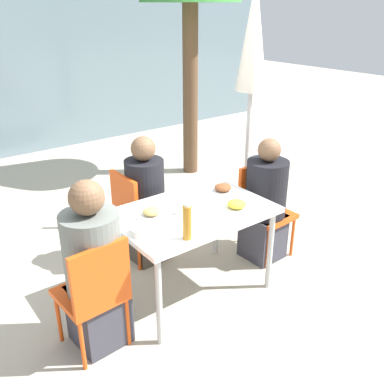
# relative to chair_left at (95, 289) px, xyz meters

# --- Properties ---
(ground_plane) EXTENTS (24.00, 24.00, 0.00)m
(ground_plane) POSITION_rel_chair_left_xyz_m (0.89, 0.14, -0.49)
(ground_plane) COLOR #B2A893
(building_facade) EXTENTS (10.00, 0.20, 3.00)m
(building_facade) POSITION_rel_chair_left_xyz_m (0.89, 4.62, 1.01)
(building_facade) COLOR slate
(building_facade) RESTS_ON ground
(dining_table) EXTENTS (1.19, 0.80, 0.74)m
(dining_table) POSITION_rel_chair_left_xyz_m (0.89, 0.14, 0.18)
(dining_table) COLOR white
(dining_table) RESTS_ON ground
(chair_left) EXTENTS (0.42, 0.42, 0.85)m
(chair_left) POSITION_rel_chair_left_xyz_m (0.00, 0.00, 0.00)
(chair_left) COLOR #E54C14
(chair_left) RESTS_ON ground
(person_left) EXTENTS (0.38, 0.38, 1.21)m
(person_left) POSITION_rel_chair_left_xyz_m (0.04, 0.08, 0.07)
(person_left) COLOR #383842
(person_left) RESTS_ON ground
(chair_right) EXTENTS (0.41, 0.41, 0.85)m
(chair_right) POSITION_rel_chair_left_xyz_m (1.78, 0.25, 0.00)
(chair_right) COLOR #E54C14
(chair_right) RESTS_ON ground
(person_right) EXTENTS (0.36, 0.36, 1.14)m
(person_right) POSITION_rel_chair_left_xyz_m (1.74, 0.17, 0.04)
(person_right) COLOR #383842
(person_right) RESTS_ON ground
(chair_far) EXTENTS (0.41, 0.41, 0.85)m
(chair_far) POSITION_rel_chair_left_xyz_m (0.79, 0.83, 0.00)
(chair_far) COLOR #E54C14
(chair_far) RESTS_ON ground
(person_far) EXTENTS (0.34, 0.34, 1.17)m
(person_far) POSITION_rel_chair_left_xyz_m (0.87, 0.79, 0.06)
(person_far) COLOR #473D33
(person_far) RESTS_ON ground
(closed_umbrella) EXTENTS (0.36, 0.36, 2.42)m
(closed_umbrella) POSITION_rel_chair_left_xyz_m (2.05, 0.74, 1.27)
(closed_umbrella) COLOR #333333
(closed_umbrella) RESTS_ON ground
(plate_0) EXTENTS (0.23, 0.23, 0.07)m
(plate_0) POSITION_rel_chair_left_xyz_m (0.59, 0.24, 0.27)
(plate_0) COLOR white
(plate_0) RESTS_ON dining_table
(plate_1) EXTENTS (0.26, 0.26, 0.07)m
(plate_1) POSITION_rel_chair_left_xyz_m (1.17, -0.05, 0.27)
(plate_1) COLOR white
(plate_1) RESTS_ON dining_table
(plate_2) EXTENTS (0.26, 0.26, 0.07)m
(plate_2) POSITION_rel_chair_left_xyz_m (1.30, 0.25, 0.27)
(plate_2) COLOR white
(plate_2) RESTS_ON dining_table
(bottle) EXTENTS (0.06, 0.06, 0.26)m
(bottle) POSITION_rel_chair_left_xyz_m (0.61, -0.18, 0.37)
(bottle) COLOR #B7751E
(bottle) RESTS_ON dining_table
(drinking_cup) EXTENTS (0.07, 0.07, 0.09)m
(drinking_cup) POSITION_rel_chair_left_xyz_m (0.78, 0.15, 0.29)
(drinking_cup) COLOR silver
(drinking_cup) RESTS_ON dining_table
(salad_bowl) EXTENTS (0.17, 0.17, 0.05)m
(salad_bowl) POSITION_rel_chair_left_xyz_m (0.40, 0.06, 0.27)
(salad_bowl) COLOR white
(salad_bowl) RESTS_ON dining_table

